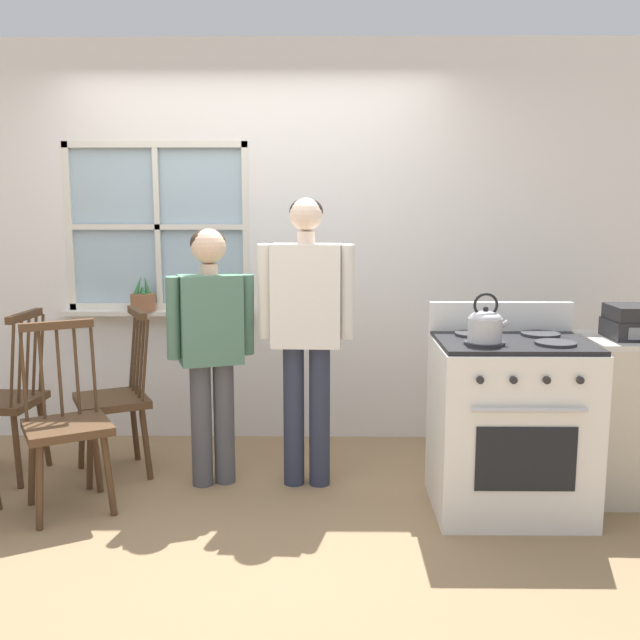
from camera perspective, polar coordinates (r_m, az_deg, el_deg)
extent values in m
plane|color=#937551|center=(3.86, -7.08, -15.63)|extent=(16.00, 16.00, 0.00)
cube|color=white|center=(5.00, 13.23, 5.87)|extent=(3.24, 0.06, 2.70)
cube|color=white|center=(5.14, -12.42, -4.15)|extent=(1.24, 0.06, 0.90)
cube|color=white|center=(5.07, -13.19, 17.48)|extent=(1.24, 0.06, 0.66)
cube|color=silver|center=(4.98, -12.80, 0.55)|extent=(1.30, 0.10, 0.03)
cube|color=#9EB7C6|center=(5.02, -12.79, 7.28)|extent=(1.18, 0.01, 1.07)
cube|color=silver|center=(4.99, -12.87, 7.27)|extent=(0.04, 0.02, 1.13)
cube|color=silver|center=(4.99, -12.87, 7.27)|extent=(1.24, 0.02, 0.04)
cube|color=silver|center=(5.16, -19.43, 7.04)|extent=(0.04, 0.03, 1.13)
cube|color=silver|center=(4.89, -5.94, 7.41)|extent=(0.04, 0.03, 1.13)
cube|color=silver|center=(5.01, -13.10, 13.54)|extent=(1.24, 0.03, 0.04)
cube|color=silver|center=(5.03, -12.66, 1.04)|extent=(1.24, 0.03, 0.04)
cube|color=#4C331E|center=(4.02, -19.57, -8.08)|extent=(0.56, 0.55, 0.04)
cylinder|color=#4C331E|center=(3.92, -21.51, -12.32)|extent=(0.06, 0.09, 0.44)
cylinder|color=#4C331E|center=(3.97, -16.54, -11.80)|extent=(0.09, 0.06, 0.44)
cylinder|color=#4C331E|center=(4.22, -22.05, -10.83)|extent=(0.09, 0.06, 0.44)
cylinder|color=#4C331E|center=(4.26, -17.44, -10.37)|extent=(0.06, 0.09, 0.44)
cylinder|color=#4C331E|center=(4.10, -22.62, -4.28)|extent=(0.05, 0.07, 0.50)
cylinder|color=#4C331E|center=(4.10, -21.36, -4.18)|extent=(0.05, 0.07, 0.50)
cylinder|color=#4C331E|center=(4.11, -20.12, -4.07)|extent=(0.05, 0.07, 0.50)
cylinder|color=#4C331E|center=(4.13, -18.88, -3.96)|extent=(0.05, 0.07, 0.50)
cylinder|color=#4C331E|center=(4.14, -17.65, -3.86)|extent=(0.05, 0.07, 0.50)
cube|color=#4C331E|center=(4.07, -20.32, -0.40)|extent=(0.35, 0.22, 0.04)
cube|color=#4C331E|center=(4.47, -16.33, -6.19)|extent=(0.54, 0.55, 0.04)
cylinder|color=#4C331E|center=(4.68, -18.50, -8.69)|extent=(0.09, 0.06, 0.44)
cylinder|color=#4C331E|center=(4.36, -17.92, -9.98)|extent=(0.06, 0.09, 0.44)
cylinder|color=#4C331E|center=(4.72, -14.61, -8.34)|extent=(0.06, 0.09, 0.44)
cylinder|color=#4C331E|center=(4.41, -13.74, -9.58)|extent=(0.09, 0.06, 0.44)
cylinder|color=#4C331E|center=(4.61, -14.76, -2.43)|extent=(0.07, 0.05, 0.50)
cylinder|color=#4C331E|center=(4.53, -14.54, -2.64)|extent=(0.07, 0.05, 0.50)
cylinder|color=#4C331E|center=(4.44, -14.31, -2.86)|extent=(0.07, 0.05, 0.50)
cylinder|color=#4C331E|center=(4.35, -14.08, -3.08)|extent=(0.07, 0.05, 0.50)
cylinder|color=#4C331E|center=(4.27, -13.83, -3.32)|extent=(0.07, 0.05, 0.50)
cube|color=#4C331E|center=(4.40, -14.45, 0.55)|extent=(0.20, 0.36, 0.04)
cube|color=#4C331E|center=(4.66, -24.06, -6.00)|extent=(0.43, 0.44, 0.04)
cylinder|color=#4C331E|center=(4.80, -21.21, -8.39)|extent=(0.07, 0.07, 0.44)
cylinder|color=#4C331E|center=(4.51, -23.07, -9.62)|extent=(0.07, 0.07, 0.44)
cylinder|color=#4C331E|center=(4.68, -21.39, -2.59)|extent=(0.07, 0.02, 0.50)
cylinder|color=#4C331E|center=(4.61, -21.87, -2.82)|extent=(0.07, 0.02, 0.50)
cylinder|color=#4C331E|center=(4.53, -22.36, -3.04)|extent=(0.07, 0.02, 0.50)
cylinder|color=#4C331E|center=(4.45, -22.88, -3.28)|extent=(0.07, 0.02, 0.50)
cylinder|color=#4C331E|center=(4.37, -23.41, -3.52)|extent=(0.07, 0.02, 0.50)
cube|color=#4C331E|center=(4.48, -22.57, 0.30)|extent=(0.06, 0.38, 0.04)
cylinder|color=#4C4C51|center=(4.21, -9.46, -8.28)|extent=(0.12, 0.12, 0.72)
cylinder|color=#4C4C51|center=(4.23, -7.67, -8.15)|extent=(0.12, 0.12, 0.72)
cube|color=#4C7560|center=(4.08, -8.77, 0.05)|extent=(0.39, 0.31, 0.51)
cylinder|color=#4C7560|center=(4.03, -11.67, 0.15)|extent=(0.11, 0.13, 0.47)
cylinder|color=#4C7560|center=(4.10, -5.83, 0.44)|extent=(0.11, 0.13, 0.47)
cylinder|color=beige|center=(4.05, -8.86, 4.03)|extent=(0.10, 0.10, 0.06)
sphere|color=beige|center=(4.04, -8.91, 5.85)|extent=(0.20, 0.20, 0.20)
ellipsoid|color=#332319|center=(4.05, -8.95, 6.11)|extent=(0.20, 0.20, 0.16)
cylinder|color=#2D3347|center=(4.16, -2.11, -7.65)|extent=(0.12, 0.12, 0.82)
cylinder|color=#2D3347|center=(4.15, -0.04, -7.69)|extent=(0.12, 0.12, 0.82)
cube|color=white|center=(4.01, -1.11, 1.98)|extent=(0.40, 0.23, 0.58)
cylinder|color=white|center=(4.01, -4.44, 2.29)|extent=(0.08, 0.12, 0.54)
cylinder|color=white|center=(3.97, 2.21, 2.25)|extent=(0.08, 0.12, 0.54)
cylinder|color=beige|center=(3.98, -1.12, 6.61)|extent=(0.10, 0.10, 0.07)
sphere|color=beige|center=(3.98, -1.13, 8.44)|extent=(0.18, 0.18, 0.18)
ellipsoid|color=black|center=(3.99, -1.11, 8.68)|extent=(0.19, 0.19, 0.15)
cube|color=white|center=(3.94, 14.92, -8.35)|extent=(0.79, 0.64, 0.90)
cube|color=black|center=(3.83, 15.20, -1.73)|extent=(0.77, 0.61, 0.02)
cylinder|color=#2D2D30|center=(3.66, 13.02, -1.84)|extent=(0.20, 0.20, 0.02)
cylinder|color=#2D2D30|center=(3.75, 18.33, -1.80)|extent=(0.20, 0.20, 0.02)
cylinder|color=#2D2D30|center=(3.91, 12.22, -1.13)|extent=(0.20, 0.20, 0.02)
cylinder|color=#2D2D30|center=(3.99, 17.23, -1.11)|extent=(0.20, 0.20, 0.02)
cube|color=white|center=(4.09, 14.25, 0.30)|extent=(0.79, 0.06, 0.16)
cube|color=black|center=(3.66, 16.15, -10.65)|extent=(0.49, 0.01, 0.32)
cylinder|color=silver|center=(3.56, 16.42, -6.94)|extent=(0.55, 0.02, 0.02)
cylinder|color=#232326|center=(3.48, 12.70, -4.71)|extent=(0.04, 0.02, 0.04)
cylinder|color=#232326|center=(3.52, 15.22, -4.66)|extent=(0.04, 0.02, 0.04)
cylinder|color=#232326|center=(3.56, 17.69, -4.61)|extent=(0.04, 0.02, 0.04)
cylinder|color=#232326|center=(3.61, 20.10, -4.55)|extent=(0.04, 0.02, 0.04)
cylinder|color=#B7B7BC|center=(3.65, 13.06, -0.77)|extent=(0.17, 0.17, 0.12)
ellipsoid|color=#B7B7BC|center=(3.64, 13.09, 0.16)|extent=(0.16, 0.16, 0.07)
sphere|color=black|center=(3.63, 13.12, 0.86)|extent=(0.03, 0.03, 0.03)
cylinder|color=#B7B7BC|center=(3.66, 14.30, -0.49)|extent=(0.08, 0.03, 0.07)
torus|color=black|center=(3.63, 13.13, 1.17)|extent=(0.12, 0.01, 0.12)
cylinder|color=#935B3D|center=(4.99, -13.97, 1.37)|extent=(0.17, 0.17, 0.12)
cylinder|color=#33261C|center=(4.98, -13.99, 1.96)|extent=(0.15, 0.15, 0.01)
cone|color=#2D7038|center=(4.98, -13.74, 2.74)|extent=(0.05, 0.04, 0.12)
cone|color=#2D7038|center=(5.00, -14.05, 2.38)|extent=(0.04, 0.05, 0.06)
cone|color=#2D7038|center=(4.97, -14.31, 2.73)|extent=(0.07, 0.05, 0.13)
cone|color=#2D7038|center=(4.95, -13.97, 2.31)|extent=(0.04, 0.04, 0.06)
cube|color=beige|center=(4.36, 23.65, -7.31)|extent=(0.55, 0.50, 0.87)
cube|color=beige|center=(4.26, 24.03, -1.49)|extent=(0.55, 0.50, 0.03)
cube|color=#232326|center=(4.23, 24.19, -0.67)|extent=(0.34, 0.28, 0.10)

